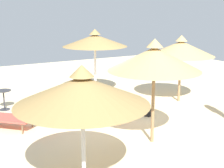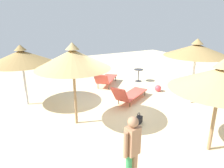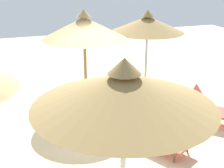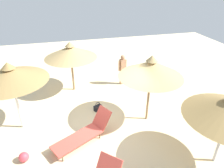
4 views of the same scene
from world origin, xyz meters
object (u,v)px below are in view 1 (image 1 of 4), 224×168
at_px(parasol_umbrella_near_left, 154,59).
at_px(beach_ball, 56,100).
at_px(lounge_chair_edge, 89,107).
at_px(parasol_umbrella_back, 95,40).
at_px(handbag, 146,112).
at_px(side_table_round, 4,97).
at_px(parasol_umbrella_far_right, 181,48).
at_px(parasol_umbrella_near_right, 82,90).
at_px(lounge_chair_front, 12,116).

relative_size(parasol_umbrella_near_left, beach_ball, 8.61).
bearing_deg(lounge_chair_edge, parasol_umbrella_back, -30.75).
distance_m(handbag, side_table_round, 4.91).
bearing_deg(lounge_chair_edge, handbag, -114.53).
height_order(parasol_umbrella_far_right, lounge_chair_edge, parasol_umbrella_far_right).
height_order(parasol_umbrella_back, beach_ball, parasol_umbrella_back).
height_order(parasol_umbrella_near_right, lounge_chair_front, parasol_umbrella_near_right).
xyz_separation_m(parasol_umbrella_near_left, parasol_umbrella_far_right, (2.63, -3.16, -0.20)).
height_order(parasol_umbrella_far_right, handbag, parasol_umbrella_far_right).
xyz_separation_m(parasol_umbrella_back, handbag, (-2.99, -0.37, -2.10)).
bearing_deg(parasol_umbrella_near_right, side_table_round, 3.39).
bearing_deg(parasol_umbrella_far_right, parasol_umbrella_back, 48.71).
bearing_deg(handbag, parasol_umbrella_near_left, 149.39).
relative_size(parasol_umbrella_back, handbag, 6.60).
relative_size(parasol_umbrella_far_right, lounge_chair_front, 1.23).
relative_size(parasol_umbrella_near_left, lounge_chair_front, 1.34).
bearing_deg(parasol_umbrella_near_right, lounge_chair_front, 7.21).
xyz_separation_m(parasol_umbrella_near_right, lounge_chair_front, (3.94, 0.50, -1.59)).
xyz_separation_m(parasol_umbrella_far_right, lounge_chair_edge, (-0.06, 3.78, -1.65)).
bearing_deg(lounge_chair_front, beach_ball, -47.03).
bearing_deg(beach_ball, parasol_umbrella_back, -82.17).
bearing_deg(handbag, lounge_chair_edge, 65.47).
height_order(parasol_umbrella_near_left, parasol_umbrella_far_right, parasol_umbrella_near_left).
height_order(parasol_umbrella_near_right, handbag, parasol_umbrella_near_right).
relative_size(handbag, side_table_round, 0.58).
bearing_deg(lounge_chair_front, side_table_round, -4.17).
xyz_separation_m(lounge_chair_edge, beach_ball, (1.98, 0.42, -0.20)).
xyz_separation_m(parasol_umbrella_back, parasol_umbrella_near_right, (-6.01, 3.21, -0.24)).
distance_m(parasol_umbrella_back, lounge_chair_edge, 3.19).
xyz_separation_m(side_table_round, beach_ball, (-0.17, -1.82, -0.31)).
height_order(lounge_chair_edge, side_table_round, lounge_chair_edge).
relative_size(parasol_umbrella_near_right, parasol_umbrella_far_right, 1.01).
height_order(parasol_umbrella_back, side_table_round, parasol_umbrella_back).
height_order(parasol_umbrella_back, lounge_chair_edge, parasol_umbrella_back).
bearing_deg(lounge_chair_front, parasol_umbrella_near_right, -172.79).
relative_size(parasol_umbrella_back, lounge_chair_edge, 1.19).
distance_m(parasol_umbrella_near_right, lounge_chair_edge, 4.54).
distance_m(parasol_umbrella_back, lounge_chair_front, 4.63).
relative_size(lounge_chair_edge, side_table_round, 3.22).
xyz_separation_m(parasol_umbrella_near_left, parasol_umbrella_near_right, (-1.22, 2.51, -0.22)).
distance_m(parasol_umbrella_near_left, beach_ball, 5.10).
bearing_deg(beach_ball, lounge_chair_edge, -168.08).
relative_size(parasol_umbrella_near_left, side_table_round, 3.89).
relative_size(parasol_umbrella_back, parasol_umbrella_near_left, 0.98).
distance_m(parasol_umbrella_near_left, side_table_round, 5.79).
bearing_deg(handbag, beach_ball, 37.48).
bearing_deg(side_table_round, parasol_umbrella_far_right, -109.16).
distance_m(parasol_umbrella_far_right, side_table_round, 6.56).
xyz_separation_m(parasol_umbrella_near_left, beach_ball, (4.55, 1.04, -2.05)).
distance_m(parasol_umbrella_near_right, parasol_umbrella_far_right, 6.85).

